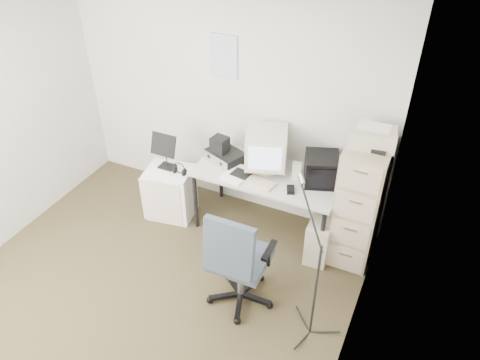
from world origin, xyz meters
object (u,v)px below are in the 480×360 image
at_px(office_chair, 241,256).
at_px(side_cart, 171,192).
at_px(filing_cabinet, 360,202).
at_px(desk, 267,201).

bearing_deg(office_chair, side_cart, 146.75).
bearing_deg(filing_cabinet, side_cart, -172.76).
bearing_deg(side_cart, filing_cabinet, -2.38).
xyz_separation_m(filing_cabinet, desk, (-0.95, -0.03, -0.29)).
bearing_deg(filing_cabinet, office_chair, -126.76).
bearing_deg(desk, side_cart, -168.00).
xyz_separation_m(office_chair, side_cart, (-1.23, 0.79, -0.24)).
height_order(desk, office_chair, office_chair).
distance_m(filing_cabinet, desk, 0.99).
relative_size(filing_cabinet, desk, 0.87).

